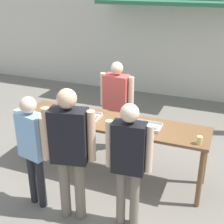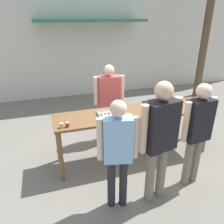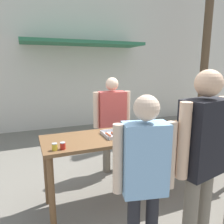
{
  "view_description": "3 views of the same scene",
  "coord_description": "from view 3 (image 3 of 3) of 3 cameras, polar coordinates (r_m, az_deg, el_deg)",
  "views": [
    {
      "loc": [
        1.55,
        -3.93,
        2.93
      ],
      "look_at": [
        0.0,
        0.0,
        1.09
      ],
      "focal_mm": 50.0,
      "sensor_mm": 36.0,
      "label": 1
    },
    {
      "loc": [
        -1.48,
        -3.26,
        2.48
      ],
      "look_at": [
        -0.44,
        -0.01,
        0.99
      ],
      "focal_mm": 35.0,
      "sensor_mm": 36.0,
      "label": 2
    },
    {
      "loc": [
        -1.56,
        -2.47,
        1.81
      ],
      "look_at": [
        -0.24,
        0.82,
        1.06
      ],
      "focal_mm": 35.0,
      "sensor_mm": 36.0,
      "label": 3
    }
  ],
  "objects": [
    {
      "name": "person_customer_waiting_in_line",
      "position": [
        2.14,
        22.53,
        -9.47
      ],
      "size": [
        0.63,
        0.33,
        1.79
      ],
      "rotation": [
        0.0,
        0.0,
        3.35
      ],
      "color": "#756B5B",
      "rests_on": "ground"
    },
    {
      "name": "person_server_behind_table",
      "position": [
        3.65,
        -0.0,
        -1.48
      ],
      "size": [
        0.63,
        0.28,
        1.63
      ],
      "rotation": [
        0.0,
        0.0,
        -0.1
      ],
      "color": "#756B5B",
      "rests_on": "ground"
    },
    {
      "name": "person_customer_holding_hotdog",
      "position": [
        1.88,
        8.46,
        -15.1
      ],
      "size": [
        0.52,
        0.28,
        1.6
      ],
      "rotation": [
        0.0,
        0.0,
        2.93
      ],
      "color": "#232328",
      "rests_on": "ground"
    },
    {
      "name": "condiment_jar_ketchup",
      "position": [
        2.41,
        -12.73,
        -8.59
      ],
      "size": [
        0.06,
        0.06,
        0.08
      ],
      "color": "#B22319",
      "rests_on": "serving_table"
    },
    {
      "name": "building_facade_back",
      "position": [
        6.65,
        -8.57,
        15.69
      ],
      "size": [
        12.0,
        1.11,
        4.5
      ],
      "color": "beige",
      "rests_on": "ground"
    },
    {
      "name": "serving_table",
      "position": [
        3.08,
        9.9,
        -6.68
      ],
      "size": [
        2.88,
        0.69,
        0.94
      ],
      "color": "brown",
      "rests_on": "ground"
    },
    {
      "name": "utility_pole",
      "position": [
        7.37,
        24.07,
        23.69
      ],
      "size": [
        1.1,
        0.23,
        6.7
      ],
      "color": "brown",
      "rests_on": "ground"
    },
    {
      "name": "condiment_jar_mustard",
      "position": [
        2.4,
        -14.75,
        -8.77
      ],
      "size": [
        0.06,
        0.06,
        0.08
      ],
      "color": "gold",
      "rests_on": "serving_table"
    },
    {
      "name": "food_tray_buns",
      "position": [
        3.36,
        18.33,
        -3.34
      ],
      "size": [
        0.38,
        0.29,
        0.06
      ],
      "color": "silver",
      "rests_on": "serving_table"
    },
    {
      "name": "food_tray_sausages",
      "position": [
        2.84,
        2.43,
        -5.65
      ],
      "size": [
        0.48,
        0.32,
        0.04
      ],
      "color": "silver",
      "rests_on": "serving_table"
    },
    {
      "name": "ground_plane",
      "position": [
        3.44,
        9.37,
        -20.01
      ],
      "size": [
        24.0,
        24.0,
        0.0
      ],
      "primitive_type": "plane",
      "color": "slate"
    }
  ]
}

